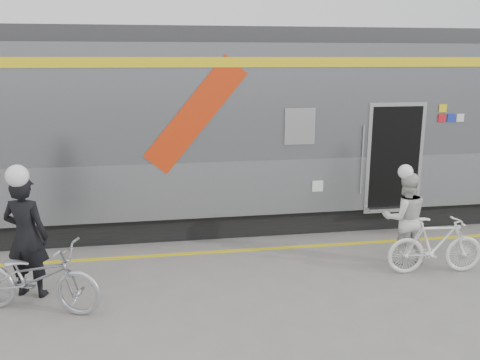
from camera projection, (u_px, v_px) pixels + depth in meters
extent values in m
plane|color=slate|center=(276.00, 303.00, 7.50)|extent=(90.00, 90.00, 0.00)
cube|color=black|center=(271.00, 205.00, 11.61)|extent=(24.00, 2.70, 0.50)
cube|color=#9EA0A5|center=(271.00, 171.00, 11.43)|extent=(24.00, 3.00, 1.10)
cube|color=slate|center=(272.00, 97.00, 11.04)|extent=(24.00, 3.00, 2.20)
cube|color=#38383A|center=(273.00, 37.00, 10.75)|extent=(24.00, 2.64, 0.30)
cube|color=yellow|center=(291.00, 62.00, 9.42)|extent=(24.00, 0.02, 0.18)
cube|color=red|center=(195.00, 115.00, 9.35)|extent=(1.96, 0.01, 2.19)
cube|color=black|center=(300.00, 126.00, 9.73)|extent=(0.55, 0.02, 0.65)
cube|color=black|center=(390.00, 157.00, 10.42)|extent=(1.05, 0.45, 2.10)
cube|color=silver|center=(395.00, 159.00, 10.21)|extent=(1.20, 0.02, 2.25)
cylinder|color=silver|center=(362.00, 160.00, 10.08)|extent=(0.04, 0.04, 1.40)
cube|color=silver|center=(392.00, 208.00, 10.42)|extent=(1.05, 0.25, 0.06)
cube|color=yellow|center=(443.00, 108.00, 10.13)|extent=(0.16, 0.01, 0.16)
cube|color=red|center=(442.00, 118.00, 10.18)|extent=(0.16, 0.01, 0.16)
cube|color=#1A2EAB|center=(451.00, 118.00, 10.21)|extent=(0.16, 0.01, 0.16)
cube|color=silver|center=(460.00, 118.00, 10.24)|extent=(0.16, 0.01, 0.16)
cube|color=silver|center=(318.00, 186.00, 10.07)|extent=(0.22, 0.01, 0.22)
cube|color=yellow|center=(249.00, 250.00, 9.56)|extent=(24.00, 0.12, 0.01)
imported|color=black|center=(26.00, 237.00, 7.55)|extent=(0.79, 0.64, 1.87)
imported|color=#AEB0B6|center=(35.00, 277.00, 7.15)|extent=(2.08, 1.28, 1.03)
imported|color=silver|center=(404.00, 218.00, 8.85)|extent=(0.83, 0.68, 1.61)
imported|color=white|center=(436.00, 245.00, 8.45)|extent=(1.66, 0.60, 0.98)
sphere|color=white|center=(19.00, 164.00, 7.29)|extent=(0.32, 0.32, 0.32)
sphere|color=white|center=(409.00, 166.00, 8.64)|extent=(0.26, 0.26, 0.26)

